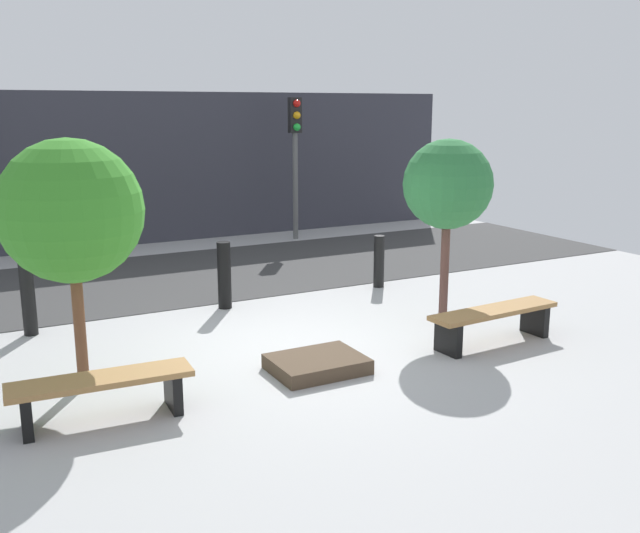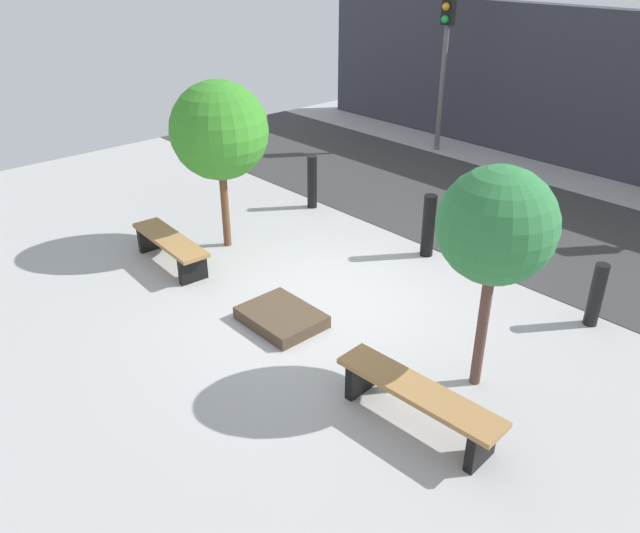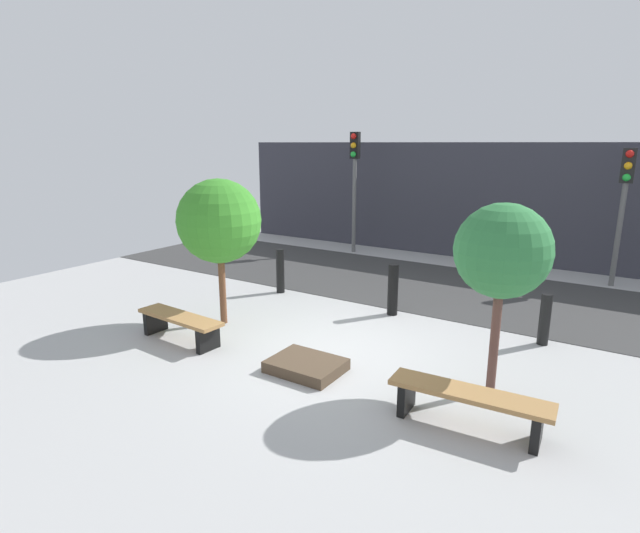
{
  "view_description": "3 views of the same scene",
  "coord_description": "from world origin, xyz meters",
  "px_view_note": "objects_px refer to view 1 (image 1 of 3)",
  "views": [
    {
      "loc": [
        -3.65,
        -7.74,
        3.02
      ],
      "look_at": [
        0.14,
        -0.62,
        1.2
      ],
      "focal_mm": 40.0,
      "sensor_mm": 36.0,
      "label": 1
    },
    {
      "loc": [
        5.55,
        -5.16,
        4.53
      ],
      "look_at": [
        0.57,
        -0.63,
        1.01
      ],
      "focal_mm": 35.0,
      "sensor_mm": 36.0,
      "label": 2
    },
    {
      "loc": [
        3.91,
        -6.46,
        3.32
      ],
      "look_at": [
        -0.2,
        -0.11,
        1.44
      ],
      "focal_mm": 28.0,
      "sensor_mm": 36.0,
      "label": 3
    }
  ],
  "objects_px": {
    "bench_right": "(494,318)",
    "traffic_light_mid_west": "(295,142)",
    "bench_left": "(102,389)",
    "bollard_center": "(379,261)",
    "bollard_far_left": "(28,299)",
    "tree_behind_right_bench": "(448,185)",
    "bollard_left": "(224,275)",
    "tree_behind_left_bench": "(71,212)",
    "planter_bed": "(317,364)"
  },
  "relations": [
    {
      "from": "tree_behind_right_bench",
      "to": "bollard_left",
      "type": "bearing_deg",
      "value": 138.85
    },
    {
      "from": "bollard_center",
      "to": "bollard_far_left",
      "type": "bearing_deg",
      "value": 180.0
    },
    {
      "from": "bollard_left",
      "to": "tree_behind_right_bench",
      "type": "bearing_deg",
      "value": -41.15
    },
    {
      "from": "tree_behind_right_bench",
      "to": "bollard_center",
      "type": "height_order",
      "value": "tree_behind_right_bench"
    },
    {
      "from": "bollard_left",
      "to": "traffic_light_mid_west",
      "type": "bearing_deg",
      "value": 53.23
    },
    {
      "from": "bench_right",
      "to": "bollard_far_left",
      "type": "relative_size",
      "value": 1.9
    },
    {
      "from": "traffic_light_mid_west",
      "to": "tree_behind_right_bench",
      "type": "bearing_deg",
      "value": -98.63
    },
    {
      "from": "traffic_light_mid_west",
      "to": "bollard_center",
      "type": "bearing_deg",
      "value": -98.93
    },
    {
      "from": "bench_right",
      "to": "traffic_light_mid_west",
      "type": "xyz_separation_m",
      "value": [
        1.04,
        7.94,
        1.89
      ]
    },
    {
      "from": "bollard_center",
      "to": "bollard_left",
      "type": "bearing_deg",
      "value": 180.0
    },
    {
      "from": "tree_behind_right_bench",
      "to": "tree_behind_left_bench",
      "type": "bearing_deg",
      "value": -180.0
    },
    {
      "from": "planter_bed",
      "to": "bollard_far_left",
      "type": "height_order",
      "value": "bollard_far_left"
    },
    {
      "from": "planter_bed",
      "to": "bollard_far_left",
      "type": "xyz_separation_m",
      "value": [
        -2.78,
        3.02,
        0.42
      ]
    },
    {
      "from": "tree_behind_right_bench",
      "to": "bollard_left",
      "type": "relative_size",
      "value": 2.53
    },
    {
      "from": "tree_behind_left_bench",
      "to": "traffic_light_mid_west",
      "type": "bearing_deg",
      "value": 48.9
    },
    {
      "from": "bollard_far_left",
      "to": "tree_behind_left_bench",
      "type": "bearing_deg",
      "value": -82.03
    },
    {
      "from": "planter_bed",
      "to": "tree_behind_left_bench",
      "type": "relative_size",
      "value": 0.39
    },
    {
      "from": "bench_left",
      "to": "bollard_left",
      "type": "relative_size",
      "value": 1.73
    },
    {
      "from": "bench_right",
      "to": "tree_behind_right_bench",
      "type": "height_order",
      "value": "tree_behind_right_bench"
    },
    {
      "from": "planter_bed",
      "to": "bollard_center",
      "type": "distance_m",
      "value": 4.13
    },
    {
      "from": "planter_bed",
      "to": "bollard_far_left",
      "type": "bearing_deg",
      "value": 132.63
    },
    {
      "from": "bench_right",
      "to": "bollard_far_left",
      "type": "xyz_separation_m",
      "value": [
        -5.26,
        3.22,
        0.16
      ]
    },
    {
      "from": "tree_behind_right_bench",
      "to": "bollard_far_left",
      "type": "relative_size",
      "value": 2.57
    },
    {
      "from": "bench_right",
      "to": "tree_behind_right_bench",
      "type": "xyz_separation_m",
      "value": [
        -0.0,
        1.06,
        1.62
      ]
    },
    {
      "from": "bench_right",
      "to": "planter_bed",
      "type": "relative_size",
      "value": 1.81
    },
    {
      "from": "bollard_center",
      "to": "planter_bed",
      "type": "bearing_deg",
      "value": -132.63
    },
    {
      "from": "bollard_far_left",
      "to": "bollard_left",
      "type": "bearing_deg",
      "value": 0.0
    },
    {
      "from": "tree_behind_right_bench",
      "to": "bollard_far_left",
      "type": "bearing_deg",
      "value": 157.62
    },
    {
      "from": "planter_bed",
      "to": "bench_right",
      "type": "bearing_deg",
      "value": -4.61
    },
    {
      "from": "tree_behind_right_bench",
      "to": "bollard_far_left",
      "type": "distance_m",
      "value": 5.88
    },
    {
      "from": "bollard_far_left",
      "to": "traffic_light_mid_west",
      "type": "height_order",
      "value": "traffic_light_mid_west"
    },
    {
      "from": "planter_bed",
      "to": "bollard_left",
      "type": "bearing_deg",
      "value": 90.0
    },
    {
      "from": "tree_behind_left_bench",
      "to": "bollard_far_left",
      "type": "height_order",
      "value": "tree_behind_left_bench"
    },
    {
      "from": "traffic_light_mid_west",
      "to": "planter_bed",
      "type": "bearing_deg",
      "value": -114.48
    },
    {
      "from": "traffic_light_mid_west",
      "to": "bench_right",
      "type": "bearing_deg",
      "value": -97.5
    },
    {
      "from": "bench_left",
      "to": "bollard_center",
      "type": "relative_size",
      "value": 2.0
    },
    {
      "from": "bench_right",
      "to": "bollard_center",
      "type": "height_order",
      "value": "bollard_center"
    },
    {
      "from": "planter_bed",
      "to": "tree_behind_left_bench",
      "type": "height_order",
      "value": "tree_behind_left_bench"
    },
    {
      "from": "bollard_center",
      "to": "traffic_light_mid_west",
      "type": "xyz_separation_m",
      "value": [
        0.74,
        4.72,
        1.79
      ]
    },
    {
      "from": "bench_left",
      "to": "tree_behind_right_bench",
      "type": "relative_size",
      "value": 0.68
    },
    {
      "from": "planter_bed",
      "to": "tree_behind_right_bench",
      "type": "distance_m",
      "value": 3.23
    },
    {
      "from": "bench_left",
      "to": "bollard_far_left",
      "type": "relative_size",
      "value": 1.76
    },
    {
      "from": "bollard_center",
      "to": "bench_right",
      "type": "bearing_deg",
      "value": -95.38
    },
    {
      "from": "bench_left",
      "to": "bollard_center",
      "type": "xyz_separation_m",
      "value": [
        5.26,
        3.22,
        0.11
      ]
    },
    {
      "from": "tree_behind_right_bench",
      "to": "traffic_light_mid_west",
      "type": "bearing_deg",
      "value": 81.37
    },
    {
      "from": "planter_bed",
      "to": "tree_behind_right_bench",
      "type": "height_order",
      "value": "tree_behind_right_bench"
    },
    {
      "from": "bench_right",
      "to": "tree_behind_right_bench",
      "type": "distance_m",
      "value": 1.93
    },
    {
      "from": "bench_right",
      "to": "tree_behind_left_bench",
      "type": "distance_m",
      "value": 5.32
    },
    {
      "from": "bench_left",
      "to": "tree_behind_left_bench",
      "type": "xyz_separation_m",
      "value": [
        0.0,
        1.06,
        1.61
      ]
    },
    {
      "from": "tree_behind_left_bench",
      "to": "bollard_center",
      "type": "bearing_deg",
      "value": 22.38
    }
  ]
}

